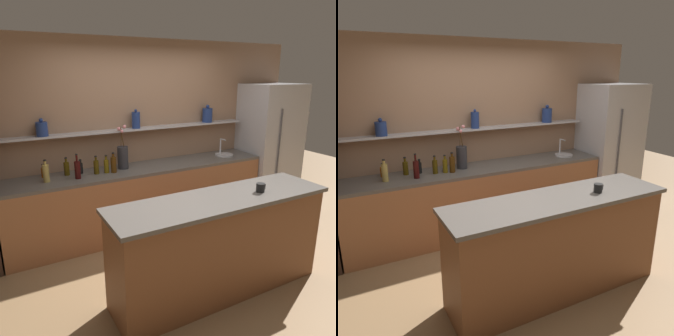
# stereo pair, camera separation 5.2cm
# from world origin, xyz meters

# --- Properties ---
(ground_plane) EXTENTS (12.00, 12.00, 0.00)m
(ground_plane) POSITION_xyz_m (0.00, 0.00, 0.00)
(ground_plane) COLOR olive
(back_wall_unit) EXTENTS (5.20, 0.28, 2.60)m
(back_wall_unit) POSITION_xyz_m (-0.00, 1.60, 1.30)
(back_wall_unit) COLOR #937056
(back_wall_unit) RESTS_ON ground_plane
(back_counter_unit) EXTENTS (3.61, 0.62, 0.92)m
(back_counter_unit) POSITION_xyz_m (-0.11, 1.24, 0.46)
(back_counter_unit) COLOR #99603D
(back_counter_unit) RESTS_ON ground_plane
(island_counter) EXTENTS (2.26, 0.61, 1.02)m
(island_counter) POSITION_xyz_m (0.00, -0.37, 0.51)
(island_counter) COLOR brown
(island_counter) RESTS_ON ground_plane
(refrigerator) EXTENTS (0.88, 0.73, 1.98)m
(refrigerator) POSITION_xyz_m (2.16, 1.20, 0.99)
(refrigerator) COLOR #B7B7BC
(refrigerator) RESTS_ON ground_plane
(flower_vase) EXTENTS (0.14, 0.16, 0.59)m
(flower_vase) POSITION_xyz_m (-0.36, 1.31, 1.09)
(flower_vase) COLOR #2D2D33
(flower_vase) RESTS_ON back_counter_unit
(sink_fixture) EXTENTS (0.28, 0.28, 0.25)m
(sink_fixture) POSITION_xyz_m (1.27, 1.25, 0.95)
(sink_fixture) COLOR #B7B7BC
(sink_fixture) RESTS_ON back_counter_unit
(bottle_spirit_0) EXTENTS (0.07, 0.07, 0.27)m
(bottle_spirit_0) POSITION_xyz_m (-1.35, 1.21, 1.03)
(bottle_spirit_0) COLOR tan
(bottle_spirit_0) RESTS_ON back_counter_unit
(bottle_spirit_1) EXTENTS (0.07, 0.07, 0.26)m
(bottle_spirit_1) POSITION_xyz_m (-0.53, 1.19, 1.03)
(bottle_spirit_1) COLOR #4C2D0C
(bottle_spirit_1) RESTS_ON back_counter_unit
(bottle_oil_2) EXTENTS (0.06, 0.06, 0.23)m
(bottle_oil_2) POSITION_xyz_m (-0.62, 1.22, 1.01)
(bottle_oil_2) COLOR brown
(bottle_oil_2) RESTS_ON back_counter_unit
(bottle_sauce_3) EXTENTS (0.05, 0.05, 0.18)m
(bottle_sauce_3) POSITION_xyz_m (-0.91, 1.35, 1.00)
(bottle_sauce_3) COLOR black
(bottle_sauce_3) RESTS_ON back_counter_unit
(bottle_oil_4) EXTENTS (0.07, 0.07, 0.24)m
(bottle_oil_4) POSITION_xyz_m (-0.75, 1.24, 1.01)
(bottle_oil_4) COLOR #47380A
(bottle_oil_4) RESTS_ON back_counter_unit
(bottle_oil_5) EXTENTS (0.07, 0.07, 0.23)m
(bottle_oil_5) POSITION_xyz_m (-1.09, 1.36, 1.01)
(bottle_oil_5) COLOR #47380A
(bottle_oil_5) RESTS_ON back_counter_unit
(bottle_sauce_6) EXTENTS (0.06, 0.06, 0.17)m
(bottle_sauce_6) POSITION_xyz_m (-1.35, 1.41, 0.99)
(bottle_sauce_6) COLOR #9E4C0A
(bottle_sauce_6) RESTS_ON back_counter_unit
(bottle_wine_7) EXTENTS (0.07, 0.07, 0.31)m
(bottle_wine_7) POSITION_xyz_m (-1.00, 1.16, 1.04)
(bottle_wine_7) COLOR #380C0C
(bottle_wine_7) RESTS_ON back_counter_unit
(coffee_mug) EXTENTS (0.10, 0.08, 0.09)m
(coffee_mug) POSITION_xyz_m (0.43, -0.42, 1.06)
(coffee_mug) COLOR black
(coffee_mug) RESTS_ON island_counter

